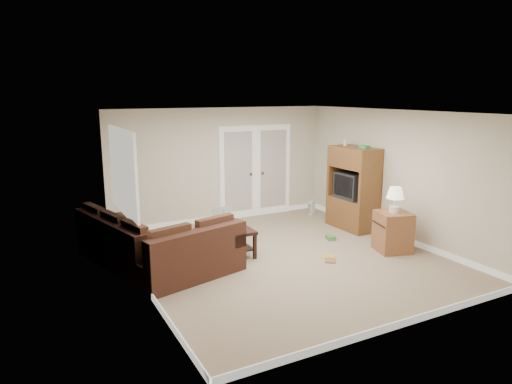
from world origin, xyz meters
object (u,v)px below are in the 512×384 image
tv_armoire (353,188)px  side_cabinet (393,228)px  sectional_sofa (153,250)px  coffee_table (228,237)px

tv_armoire → side_cabinet: 1.58m
sectional_sofa → side_cabinet: side_cabinet is taller
sectional_sofa → side_cabinet: 4.23m
side_cabinet → tv_armoire: bearing=95.2°
tv_armoire → side_cabinet: (-0.29, -1.49, -0.44)m
sectional_sofa → coffee_table: (1.44, 0.21, -0.05)m
side_cabinet → coffee_table: bearing=168.8°
side_cabinet → sectional_sofa: bearing=-179.5°
sectional_sofa → side_cabinet: bearing=-30.6°
sectional_sofa → coffee_table: 1.46m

